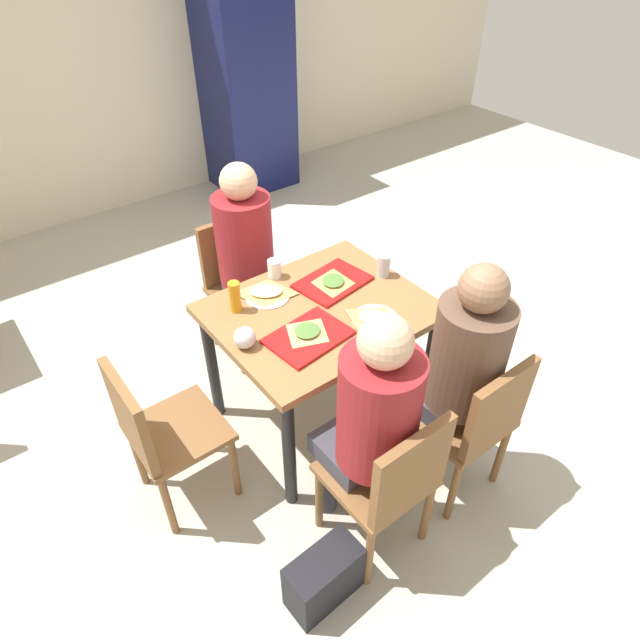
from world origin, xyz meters
name	(u,v)px	position (x,y,z in m)	size (l,w,h in m)	color
ground_plane	(320,414)	(0.00, 0.00, -0.01)	(10.00, 10.00, 0.02)	#B2AD9E
back_wall	(69,42)	(0.00, 3.20, 1.40)	(10.00, 0.10, 2.80)	beige
main_table	(320,325)	(0.00, 0.00, 0.65)	(1.02, 0.84, 0.76)	olive
chair_near_left	(391,479)	(-0.25, -0.80, 0.50)	(0.40, 0.40, 0.85)	brown
chair_near_right	(474,420)	(0.25, -0.80, 0.50)	(0.40, 0.40, 0.85)	brown
chair_far_side	(240,278)	(0.00, 0.80, 0.50)	(0.40, 0.40, 0.85)	brown
chair_left_end	(158,430)	(-0.89, 0.00, 0.50)	(0.40, 0.40, 0.85)	brown
person_in_red	(371,417)	(-0.25, -0.66, 0.74)	(0.32, 0.42, 1.26)	#383842
person_in_brown_jacket	(459,363)	(0.25, -0.66, 0.74)	(0.32, 0.42, 1.26)	#383842
person_far_side	(249,253)	(0.00, 0.66, 0.74)	(0.32, 0.42, 1.26)	#383842
tray_red_near	(308,337)	(-0.18, -0.15, 0.77)	(0.36, 0.26, 0.02)	#B21414
tray_red_far	(333,282)	(0.18, 0.13, 0.77)	(0.36, 0.26, 0.02)	#B21414
paper_plate_center	(268,296)	(-0.15, 0.23, 0.76)	(0.22, 0.22, 0.01)	white
paper_plate_near_edge	(375,319)	(0.15, -0.23, 0.76)	(0.22, 0.22, 0.01)	white
pizza_slice_a	(307,331)	(-0.17, -0.13, 0.78)	(0.22, 0.22, 0.02)	#DBAD60
pizza_slice_b	(333,281)	(0.17, 0.11, 0.78)	(0.24, 0.25, 0.02)	tan
pizza_slice_c	(266,292)	(-0.15, 0.25, 0.77)	(0.29, 0.28, 0.02)	tan
pizza_slice_d	(374,319)	(0.14, -0.24, 0.77)	(0.24, 0.27, 0.02)	tan
plastic_cup_a	(274,269)	(-0.03, 0.36, 0.81)	(0.07, 0.07, 0.10)	white
plastic_cup_b	(373,336)	(0.03, -0.36, 0.81)	(0.07, 0.07, 0.10)	white
soda_can	(384,266)	(0.43, 0.02, 0.82)	(0.07, 0.07, 0.12)	#B7BCC6
condiment_bottle	(235,297)	(-0.33, 0.23, 0.84)	(0.06, 0.06, 0.16)	orange
foil_bundle	(245,338)	(-0.43, -0.02, 0.81)	(0.10, 0.10, 0.10)	silver
handbag	(324,577)	(-0.60, -0.82, 0.14)	(0.32, 0.16, 0.28)	black
drink_fridge	(246,83)	(1.34, 2.85, 0.95)	(0.70, 0.60, 1.90)	#14194C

